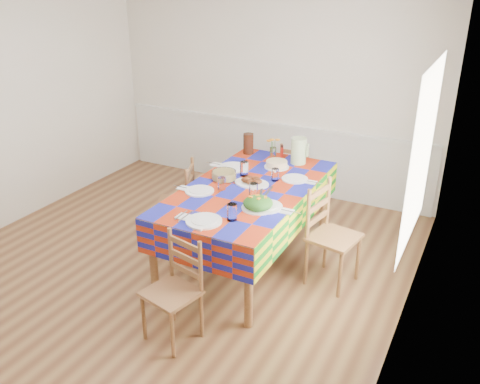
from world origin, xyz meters
name	(u,v)px	position (x,y,z in m)	size (l,w,h in m)	color
room	(157,143)	(0.00, 0.00, 1.35)	(4.58, 5.08, 2.78)	brown
wainscot	(268,152)	(0.00, 2.48, 0.49)	(4.41, 0.06, 0.92)	white
window_right	(422,155)	(2.23, 0.30, 1.50)	(1.40, 1.40, 0.00)	white
dining_table	(249,195)	(0.64, 0.57, 0.73)	(1.14, 2.13, 0.83)	brown
setting_near_head	(213,217)	(0.70, -0.23, 0.86)	(0.50, 0.34, 0.15)	white
setting_left_near	(207,188)	(0.33, 0.29, 0.86)	(0.51, 0.31, 0.14)	white
setting_left_far	(236,168)	(0.33, 0.91, 0.86)	(0.58, 0.34, 0.15)	white
setting_right_near	(262,201)	(0.92, 0.27, 0.86)	(0.57, 0.33, 0.15)	white
setting_right_far	(288,177)	(0.92, 0.91, 0.86)	(0.50, 0.29, 0.13)	white
meat_platter	(252,181)	(0.64, 0.65, 0.85)	(0.36, 0.26, 0.07)	white
salad_platter	(258,204)	(0.93, 0.17, 0.87)	(0.30, 0.30, 0.12)	white
pasta_bowl	(224,175)	(0.33, 0.63, 0.87)	(0.25, 0.25, 0.09)	white
cake	(277,164)	(0.67, 1.19, 0.86)	(0.27, 0.27, 0.07)	white
serving_utensils	(264,193)	(0.84, 0.50, 0.83)	(0.16, 0.35, 0.01)	black
flower_vase	(273,150)	(0.52, 1.43, 0.93)	(0.15, 0.12, 0.24)	white
hot_sauce	(282,151)	(0.60, 1.51, 0.90)	(0.04, 0.04, 0.15)	red
green_pitcher	(299,151)	(0.83, 1.42, 0.97)	(0.17, 0.17, 0.29)	#A5C48A
tea_pitcher	(248,144)	(0.20, 1.46, 0.94)	(0.12, 0.12, 0.24)	#33160B
name_card	(197,229)	(0.66, -0.43, 0.84)	(0.09, 0.03, 0.02)	white
chair_near	(175,291)	(0.65, -0.77, 0.44)	(0.47, 0.46, 0.89)	brown
chair_far	(297,178)	(0.64, 1.92, 0.44)	(0.40, 0.38, 0.89)	brown
chair_left	(179,203)	(-0.21, 0.59, 0.46)	(0.51, 0.53, 0.93)	brown
chair_right	(330,236)	(1.49, 0.58, 0.49)	(0.49, 0.51, 0.99)	brown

